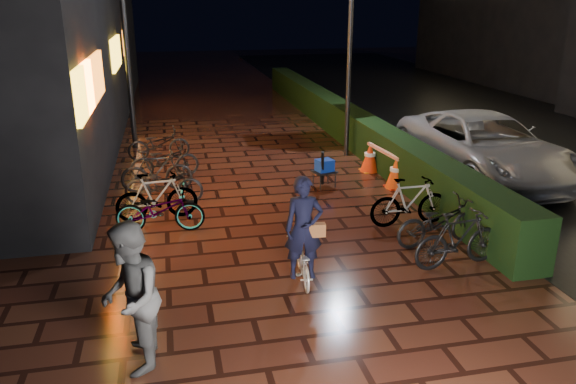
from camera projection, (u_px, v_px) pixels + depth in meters
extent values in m
plane|color=#381911|center=(296.00, 246.00, 9.88)|extent=(80.00, 80.00, 0.00)
cube|color=black|center=(559.00, 148.00, 16.29)|extent=(11.00, 60.00, 0.01)
cube|color=black|center=(341.00, 119.00, 17.76)|extent=(0.70, 20.00, 1.00)
imported|color=#535355|center=(130.00, 298.00, 6.34)|extent=(0.70, 0.90, 1.81)
imported|color=#9E9EA3|center=(484.00, 146.00, 13.52)|extent=(2.58, 5.44, 1.50)
cube|color=yellow|center=(84.00, 91.00, 9.73)|extent=(0.08, 2.00, 0.90)
cube|color=orange|center=(94.00, 80.00, 11.12)|extent=(0.08, 3.00, 0.90)
cube|color=yellow|center=(116.00, 53.00, 16.66)|extent=(0.08, 2.80, 0.90)
cube|color=orange|center=(126.00, 41.00, 21.28)|extent=(0.08, 2.20, 0.90)
cylinder|color=black|center=(349.00, 70.00, 14.84)|extent=(0.13, 0.13, 4.69)
cylinder|color=black|center=(127.00, 50.00, 15.51)|extent=(0.17, 0.17, 5.54)
imported|color=white|center=(302.00, 262.00, 8.58)|extent=(0.52, 1.21, 0.62)
imported|color=black|center=(304.00, 228.00, 8.30)|extent=(0.61, 0.43, 1.58)
cube|color=#985429|center=(316.00, 230.00, 8.31)|extent=(0.28, 0.14, 0.20)
cone|color=#E7460C|center=(396.00, 172.00, 12.80)|extent=(0.46, 0.46, 0.74)
cone|color=#F0340C|center=(370.00, 157.00, 14.03)|extent=(0.46, 0.46, 0.74)
cube|color=red|center=(395.00, 187.00, 12.91)|extent=(0.44, 0.44, 0.03)
cube|color=orange|center=(369.00, 171.00, 14.15)|extent=(0.44, 0.44, 0.03)
cube|color=#F1370E|center=(383.00, 151.00, 13.31)|extent=(0.22, 1.58, 0.07)
cube|color=black|center=(324.00, 172.00, 12.86)|extent=(0.59, 0.53, 0.04)
cylinder|color=black|center=(320.00, 183.00, 12.70)|extent=(0.03, 0.03, 0.35)
cylinder|color=black|center=(335.00, 180.00, 12.87)|extent=(0.03, 0.03, 0.35)
cylinder|color=black|center=(313.00, 179.00, 12.97)|extent=(0.03, 0.03, 0.35)
cylinder|color=black|center=(328.00, 177.00, 13.15)|extent=(0.03, 0.03, 0.35)
cube|color=#0D2EAB|center=(325.00, 165.00, 12.81)|extent=(0.43, 0.40, 0.27)
cylinder|color=black|center=(323.00, 168.00, 12.64)|extent=(0.18, 0.39, 0.88)
imported|color=black|center=(157.00, 196.00, 10.91)|extent=(1.62, 0.62, 0.95)
imported|color=black|center=(157.00, 171.00, 12.51)|extent=(1.59, 0.46, 0.95)
imported|color=black|center=(165.00, 160.00, 13.52)|extent=(1.69, 0.78, 0.86)
imported|color=black|center=(160.00, 210.00, 10.36)|extent=(1.68, 0.73, 0.86)
imported|color=black|center=(159.00, 144.00, 15.05)|extent=(1.68, 0.71, 0.86)
imported|color=black|center=(164.00, 184.00, 11.77)|extent=(1.68, 0.72, 0.86)
imported|color=black|center=(410.00, 202.00, 10.62)|extent=(1.59, 0.47, 0.95)
imported|color=black|center=(459.00, 239.00, 8.97)|extent=(1.63, 0.63, 0.95)
imported|color=black|center=(439.00, 222.00, 9.79)|extent=(1.69, 0.75, 0.86)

